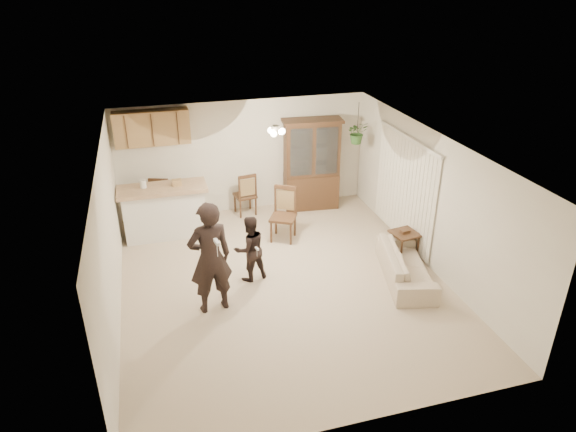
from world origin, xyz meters
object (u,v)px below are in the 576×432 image
object	(u,v)px
child	(250,245)
chair_bar	(159,215)
china_hutch	(312,165)
chair_hutch_right	(245,202)
sofa	(407,260)
side_table	(404,244)
adult	(210,261)
chair_hutch_left	(283,225)

from	to	relation	value
child	chair_bar	size ratio (longest dim) A/B	1.30
china_hutch	chair_hutch_right	distance (m)	1.70
child	china_hutch	bearing A→B (deg)	-141.49
sofa	child	distance (m)	2.77
child	chair_bar	bearing A→B (deg)	-74.20
sofa	china_hutch	size ratio (longest dim) A/B	0.91
chair_hutch_right	side_table	bearing A→B (deg)	123.61
sofa	chair_hutch_right	bearing A→B (deg)	47.01
adult	chair_hutch_left	size ratio (longest dim) A/B	1.64
sofa	chair_hutch_left	bearing A→B (deg)	54.49
chair_hutch_left	chair_hutch_right	distance (m)	1.49
chair_bar	chair_hutch_left	world-z (taller)	chair_hutch_left
sofa	chair_hutch_right	world-z (taller)	chair_hutch_right
child	chair_hutch_left	bearing A→B (deg)	-141.21
side_table	chair_bar	world-z (taller)	chair_bar
sofa	chair_bar	bearing A→B (deg)	65.96
chair_hutch_right	sofa	bearing A→B (deg)	113.58
adult	chair_hutch_right	world-z (taller)	adult
adult	side_table	distance (m)	3.85
sofa	china_hutch	xyz separation A→B (m)	(-0.68, 3.36, 0.65)
adult	china_hutch	size ratio (longest dim) A/B	0.87
chair_bar	sofa	bearing A→B (deg)	-18.39
chair_bar	chair_hutch_right	distance (m)	1.91
chair_hutch_right	chair_hutch_left	bearing A→B (deg)	100.25
chair_hutch_right	chair_bar	bearing A→B (deg)	-3.60
chair_bar	chair_hutch_right	bearing A→B (deg)	25.47
sofa	chair_bar	xyz separation A→B (m)	(-4.10, 3.22, -0.07)
side_table	adult	bearing A→B (deg)	-169.69
chair_hutch_left	side_table	bearing A→B (deg)	-4.61
adult	chair_bar	size ratio (longest dim) A/B	1.73
chair_hutch_left	chair_hutch_right	xyz separation A→B (m)	(-0.50, 1.40, -0.03)
child	side_table	bearing A→B (deg)	164.79
side_table	child	bearing A→B (deg)	179.24
side_table	china_hutch	bearing A→B (deg)	110.43
chair_hutch_left	chair_hutch_right	bearing A→B (deg)	137.83
child	chair_bar	distance (m)	2.90
sofa	chair_hutch_left	world-z (taller)	chair_hutch_left
adult	chair_hutch_right	distance (m)	3.66
child	china_hutch	size ratio (longest dim) A/B	0.65
adult	child	bearing A→B (deg)	-145.74
adult	chair_hutch_left	distance (m)	2.69
child	chair_bar	world-z (taller)	child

